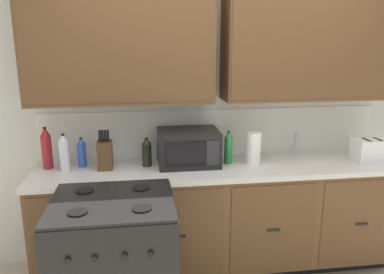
# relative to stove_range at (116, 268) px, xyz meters

# --- Properties ---
(wall_unit) EXTENTS (4.09, 0.40, 2.58)m
(wall_unit) POSITION_rel_stove_range_xyz_m (0.81, 0.83, 1.20)
(wall_unit) COLOR silver
(wall_unit) RESTS_ON ground_plane
(counter_run) EXTENTS (2.92, 0.64, 0.91)m
(counter_run) POSITION_rel_stove_range_xyz_m (0.81, 0.63, -0.00)
(counter_run) COLOR black
(counter_run) RESTS_ON ground_plane
(stove_range) EXTENTS (0.76, 0.68, 0.95)m
(stove_range) POSITION_rel_stove_range_xyz_m (0.00, 0.00, 0.00)
(stove_range) COLOR black
(stove_range) RESTS_ON ground_plane
(microwave) EXTENTS (0.48, 0.37, 0.28)m
(microwave) POSITION_rel_stove_range_xyz_m (0.56, 0.70, 0.58)
(microwave) COLOR black
(microwave) RESTS_ON counter_run
(toaster) EXTENTS (0.28, 0.18, 0.19)m
(toaster) POSITION_rel_stove_range_xyz_m (2.05, 0.56, 0.54)
(toaster) COLOR white
(toaster) RESTS_ON counter_run
(knife_block) EXTENTS (0.11, 0.14, 0.31)m
(knife_block) POSITION_rel_stove_range_xyz_m (-0.09, 0.68, 0.56)
(knife_block) COLOR #52361E
(knife_block) RESTS_ON counter_run
(sink_faucet) EXTENTS (0.02, 0.02, 0.20)m
(sink_faucet) POSITION_rel_stove_range_xyz_m (1.53, 0.84, 0.54)
(sink_faucet) COLOR #B2B5BA
(sink_faucet) RESTS_ON counter_run
(paper_towel_roll) EXTENTS (0.12, 0.12, 0.26)m
(paper_towel_roll) POSITION_rel_stove_range_xyz_m (1.08, 0.64, 0.57)
(paper_towel_roll) COLOR white
(paper_towel_roll) RESTS_ON counter_run
(bottle_clear) EXTENTS (0.07, 0.07, 0.29)m
(bottle_clear) POSITION_rel_stove_range_xyz_m (-0.39, 0.67, 0.59)
(bottle_clear) COLOR silver
(bottle_clear) RESTS_ON counter_run
(bottle_red) EXTENTS (0.08, 0.08, 0.33)m
(bottle_red) POSITION_rel_stove_range_xyz_m (-0.53, 0.75, 0.60)
(bottle_red) COLOR maroon
(bottle_red) RESTS_ON counter_run
(bottle_green) EXTENTS (0.07, 0.07, 0.27)m
(bottle_green) POSITION_rel_stove_range_xyz_m (0.88, 0.67, 0.58)
(bottle_green) COLOR #237A38
(bottle_green) RESTS_ON counter_run
(bottle_blue) EXTENTS (0.07, 0.07, 0.24)m
(bottle_blue) POSITION_rel_stove_range_xyz_m (-0.27, 0.75, 0.56)
(bottle_blue) COLOR blue
(bottle_blue) RESTS_ON counter_run
(bottle_dark) EXTENTS (0.08, 0.08, 0.23)m
(bottle_dark) POSITION_rel_stove_range_xyz_m (0.23, 0.70, 0.56)
(bottle_dark) COLOR black
(bottle_dark) RESTS_ON counter_run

